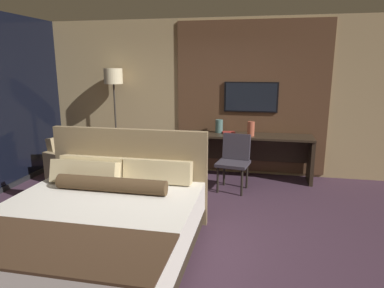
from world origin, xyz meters
The scene contains 11 objects.
ground_plane centered at (0.00, 0.00, 0.00)m, with size 16.00×16.00×0.00m, color #3D2838.
wall_back_tv_panel centered at (0.13, 2.59, 1.40)m, with size 7.20×0.09×2.80m.
bed centered at (-0.62, -0.68, 0.34)m, with size 2.04×2.20×1.20m.
desk centered at (0.84, 2.30, 0.55)m, with size 2.18×0.55×0.79m.
tv centered at (0.84, 2.52, 1.43)m, with size 0.95×0.04×0.53m.
desk_chair centered at (0.64, 1.67, 0.54)m, with size 0.56×0.55×0.90m.
armchair_by_window centered at (-2.08, 1.55, 0.26)m, with size 1.01×1.03×0.78m.
floor_lamp centered at (-1.67, 2.30, 1.63)m, with size 0.34×0.34×1.93m.
vase_tall centered at (0.87, 2.18, 0.92)m, with size 0.12×0.12×0.25m.
vase_short centered at (0.29, 2.38, 0.91)m, with size 0.14×0.14×0.23m.
book centered at (0.48, 2.33, 0.81)m, with size 0.25×0.20×0.03m.
Camera 1 is at (1.02, -3.69, 1.98)m, focal length 32.00 mm.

